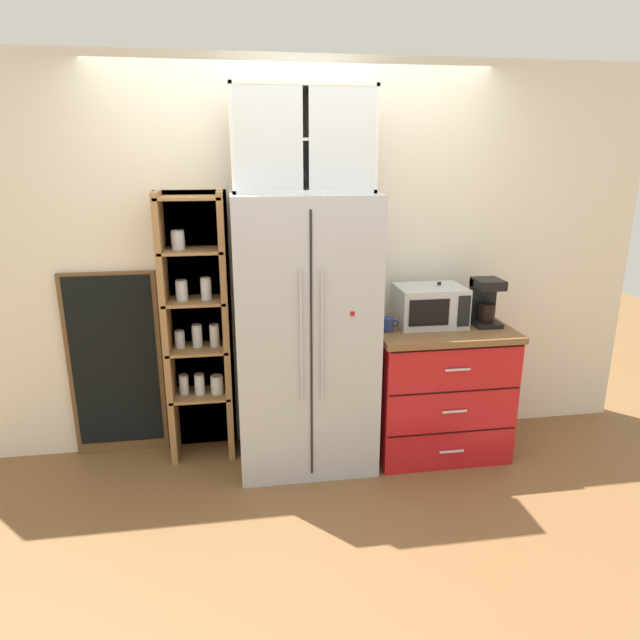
{
  "coord_description": "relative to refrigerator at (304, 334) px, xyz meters",
  "views": [
    {
      "loc": [
        -0.43,
        -3.32,
        1.96
      ],
      "look_at": [
        0.1,
        0.04,
        0.96
      ],
      "focal_mm": 31.61,
      "sensor_mm": 36.0,
      "label": 1
    }
  ],
  "objects": [
    {
      "name": "ground_plane",
      "position": [
        -0.0,
        -0.04,
        -0.87
      ],
      "size": [
        10.53,
        10.53,
        0.0
      ],
      "primitive_type": "plane",
      "color": "brown"
    },
    {
      "name": "wall_back_cream",
      "position": [
        -0.0,
        0.36,
        0.4
      ],
      "size": [
        4.84,
        0.1,
        2.55
      ],
      "primitive_type": "cube",
      "color": "silver",
      "rests_on": "ground"
    },
    {
      "name": "refrigerator",
      "position": [
        0.0,
        0.0,
        0.0
      ],
      "size": [
        0.86,
        0.64,
        1.75
      ],
      "color": "#B7BABF",
      "rests_on": "ground"
    },
    {
      "name": "pantry_shelf_column",
      "position": [
        -0.68,
        0.23,
        0.02
      ],
      "size": [
        0.45,
        0.31,
        1.75
      ],
      "color": "brown",
      "rests_on": "ground"
    },
    {
      "name": "counter_cabinet",
      "position": [
        0.9,
        0.0,
        -0.43
      ],
      "size": [
        0.9,
        0.65,
        0.88
      ],
      "color": "red",
      "rests_on": "ground"
    },
    {
      "name": "microwave",
      "position": [
        0.84,
        0.05,
        0.14
      ],
      "size": [
        0.44,
        0.33,
        0.26
      ],
      "color": "#B7BABF",
      "rests_on": "counter_cabinet"
    },
    {
      "name": "coffee_maker",
      "position": [
        1.2,
        0.01,
        0.16
      ],
      "size": [
        0.17,
        0.2,
        0.31
      ],
      "color": "black",
      "rests_on": "counter_cabinet"
    },
    {
      "name": "mug_cream",
      "position": [
        0.9,
        -0.03,
        0.05
      ],
      "size": [
        0.11,
        0.08,
        0.09
      ],
      "color": "silver",
      "rests_on": "counter_cabinet"
    },
    {
      "name": "mug_navy",
      "position": [
        0.52,
        -0.04,
        0.05
      ],
      "size": [
        0.12,
        0.09,
        0.09
      ],
      "color": "navy",
      "rests_on": "counter_cabinet"
    },
    {
      "name": "bottle_cobalt",
      "position": [
        0.9,
        0.08,
        0.13
      ],
      "size": [
        0.06,
        0.06,
        0.28
      ],
      "color": "navy",
      "rests_on": "counter_cabinet"
    },
    {
      "name": "upper_cabinet",
      "position": [
        -0.0,
        0.05,
        1.17
      ],
      "size": [
        0.82,
        0.32,
        0.59
      ],
      "color": "silver",
      "rests_on": "refrigerator"
    },
    {
      "name": "chalkboard_menu",
      "position": [
        -1.22,
        0.29,
        -0.24
      ],
      "size": [
        0.6,
        0.04,
        1.25
      ],
      "color": "brown",
      "rests_on": "ground"
    }
  ]
}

